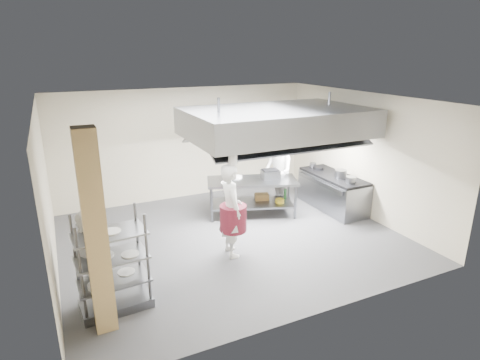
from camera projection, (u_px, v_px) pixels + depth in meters
name	position (u px, v px, depth m)	size (l,w,h in m)	color
floor	(232.00, 238.00, 8.79)	(7.00, 7.00, 0.00)	#313133
ceiling	(231.00, 99.00, 7.86)	(7.00, 7.00, 0.00)	silver
wall_back	(186.00, 144.00, 10.90)	(7.00, 7.00, 0.00)	#BEB397
wall_left	(46.00, 198.00, 6.90)	(6.00, 6.00, 0.00)	#BEB397
wall_right	(362.00, 155.00, 9.75)	(6.00, 6.00, 0.00)	#BEB397
column	(96.00, 235.00, 5.51)	(0.30, 0.30, 3.00)	tan
exhaust_hood	(277.00, 122.00, 8.92)	(4.00, 2.50, 0.60)	gray
hood_strip_a	(241.00, 140.00, 8.65)	(1.60, 0.12, 0.04)	white
hood_strip_b	(310.00, 133.00, 9.39)	(1.60, 0.12, 0.04)	white
wall_shelf	(248.00, 139.00, 11.50)	(1.50, 0.28, 0.04)	gray
island	(252.00, 197.00, 9.91)	(2.18, 0.91, 0.91)	gray
island_worktop	(252.00, 181.00, 9.78)	(2.18, 0.91, 0.06)	gray
island_undershelf	(252.00, 203.00, 9.96)	(2.00, 0.82, 0.04)	slate
pass_rack	(112.00, 262.00, 6.18)	(1.07, 0.62, 1.61)	slate
cooking_range	(333.00, 193.00, 10.34)	(0.80, 2.00, 0.84)	slate
range_top	(334.00, 176.00, 10.20)	(0.78, 1.96, 0.06)	black
chef_head	(231.00, 210.00, 7.83)	(0.69, 0.45, 1.89)	white
chef_line	(277.00, 172.00, 10.31)	(0.92, 0.71, 1.88)	white
chef_plating	(89.00, 259.00, 6.27)	(0.95, 0.40, 1.62)	silver
griddle	(270.00, 174.00, 9.85)	(0.42, 0.33, 0.21)	slate
wicker_basket	(262.00, 197.00, 10.13)	(0.34, 0.24, 0.15)	brown
stockpot	(341.00, 174.00, 9.93)	(0.30, 0.30, 0.21)	slate
plate_stack	(114.00, 279.00, 6.27)	(0.28, 0.28, 0.05)	white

